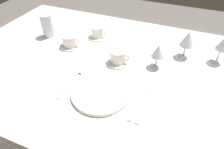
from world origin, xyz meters
TOP-DOWN VIEW (x-y plane):
  - ground_plane at (0.00, 0.00)m, footprint 6.00×6.00m
  - dining_table at (0.00, 0.00)m, footprint 1.80×1.11m
  - dinner_plate at (0.00, -0.22)m, footprint 0.26×0.26m
  - fork_outer at (-0.15, -0.20)m, footprint 0.03×0.22m
  - dinner_knife at (0.16, -0.21)m, footprint 0.02×0.22m
  - spoon_soup at (0.19, -0.18)m, footprint 0.03×0.22m
  - saucer_left at (-0.01, 0.02)m, footprint 0.12×0.12m
  - coffee_cup_left at (-0.01, 0.02)m, footprint 0.10×0.08m
  - saucer_right at (-0.33, 0.07)m, footprint 0.13×0.13m
  - coffee_cup_right at (-0.33, 0.07)m, footprint 0.11×0.09m
  - saucer_far at (-0.23, 0.23)m, footprint 0.12×0.12m
  - coffee_cup_far at (-0.23, 0.23)m, footprint 0.09×0.07m
  - wine_glass_centre at (0.47, 0.23)m, footprint 0.07×0.07m
  - wine_glass_left at (0.18, 0.07)m, footprint 0.07×0.07m
  - wine_glass_right at (0.30, 0.22)m, footprint 0.07×0.07m
  - drink_tumbler at (-0.52, 0.13)m, footprint 0.07×0.07m

SIDE VIEW (x-z plane):
  - ground_plane at x=0.00m, z-range 0.00..0.00m
  - dining_table at x=0.00m, z-range 0.29..1.03m
  - fork_outer at x=-0.15m, z-range 0.74..0.74m
  - spoon_soup at x=0.19m, z-range 0.74..0.75m
  - dinner_knife at x=0.16m, z-range 0.74..0.74m
  - saucer_left at x=-0.01m, z-range 0.74..0.75m
  - saucer_right at x=-0.33m, z-range 0.74..0.75m
  - saucer_far at x=-0.23m, z-range 0.74..0.75m
  - dinner_plate at x=0.00m, z-range 0.74..0.76m
  - coffee_cup_right at x=-0.33m, z-range 0.75..0.81m
  - coffee_cup_far at x=-0.23m, z-range 0.75..0.81m
  - coffee_cup_left at x=-0.01m, z-range 0.75..0.81m
  - drink_tumbler at x=-0.52m, z-range 0.73..0.87m
  - wine_glass_left at x=0.18m, z-range 0.76..0.89m
  - wine_glass_right at x=0.30m, z-range 0.77..0.92m
  - wine_glass_centre at x=0.47m, z-range 0.77..0.92m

